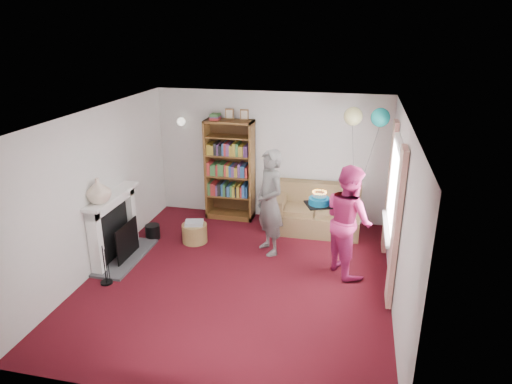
% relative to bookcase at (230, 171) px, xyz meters
% --- Properties ---
extents(ground, '(5.00, 5.00, 0.00)m').
position_rel_bookcase_xyz_m(ground, '(0.76, -2.30, -0.96)').
color(ground, '#33070D').
rests_on(ground, ground).
extents(wall_back, '(4.50, 0.02, 2.50)m').
position_rel_bookcase_xyz_m(wall_back, '(0.76, 0.21, 0.29)').
color(wall_back, silver).
rests_on(wall_back, ground).
extents(wall_left, '(0.02, 5.00, 2.50)m').
position_rel_bookcase_xyz_m(wall_left, '(-1.50, -2.30, 0.29)').
color(wall_left, silver).
rests_on(wall_left, ground).
extents(wall_right, '(0.02, 5.00, 2.50)m').
position_rel_bookcase_xyz_m(wall_right, '(3.02, -2.30, 0.29)').
color(wall_right, silver).
rests_on(wall_right, ground).
extents(ceiling, '(4.50, 5.00, 0.01)m').
position_rel_bookcase_xyz_m(ceiling, '(0.76, -2.30, 1.54)').
color(ceiling, white).
rests_on(ceiling, wall_back).
extents(fireplace, '(0.55, 1.80, 1.12)m').
position_rel_bookcase_xyz_m(fireplace, '(-1.33, -2.11, -0.45)').
color(fireplace, '#3F3F42').
rests_on(fireplace, ground).
extents(window_bay, '(0.14, 2.02, 2.20)m').
position_rel_bookcase_xyz_m(window_bay, '(2.96, -1.70, 0.24)').
color(window_bay, white).
rests_on(window_bay, ground).
extents(wall_sconce, '(0.16, 0.23, 0.16)m').
position_rel_bookcase_xyz_m(wall_sconce, '(-0.99, 0.06, 0.92)').
color(wall_sconce, gold).
rests_on(wall_sconce, ground).
extents(bookcase, '(0.93, 0.42, 2.18)m').
position_rel_bookcase_xyz_m(bookcase, '(0.00, 0.00, 0.00)').
color(bookcase, '#472B14').
rests_on(bookcase, ground).
extents(sofa, '(1.62, 0.86, 0.86)m').
position_rel_bookcase_xyz_m(sofa, '(1.73, -0.24, -0.64)').
color(sofa, brown).
rests_on(sofa, ground).
extents(wicker_basket, '(0.45, 0.45, 0.39)m').
position_rel_bookcase_xyz_m(wicker_basket, '(-0.32, -1.26, -0.78)').
color(wicker_basket, olive).
rests_on(wicker_basket, ground).
extents(person_striped, '(0.74, 0.78, 1.79)m').
position_rel_bookcase_xyz_m(person_striped, '(1.05, -1.33, -0.07)').
color(person_striped, black).
rests_on(person_striped, ground).
extents(person_magenta, '(1.01, 1.06, 1.73)m').
position_rel_bookcase_xyz_m(person_magenta, '(2.34, -1.70, -0.10)').
color(person_magenta, '#AD225D').
rests_on(person_magenta, ground).
extents(birthday_cake, '(0.39, 0.39, 0.22)m').
position_rel_bookcase_xyz_m(birthday_cake, '(1.88, -1.65, 0.15)').
color(birthday_cake, black).
rests_on(birthday_cake, ground).
extents(balloons, '(0.75, 0.31, 1.73)m').
position_rel_bookcase_xyz_m(balloons, '(2.50, -0.47, 1.26)').
color(balloons, '#3F3F3F').
rests_on(balloons, ground).
extents(mantel_vase, '(0.48, 0.48, 0.38)m').
position_rel_bookcase_xyz_m(mantel_vase, '(-1.36, -2.45, 0.36)').
color(mantel_vase, beige).
rests_on(mantel_vase, fireplace).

